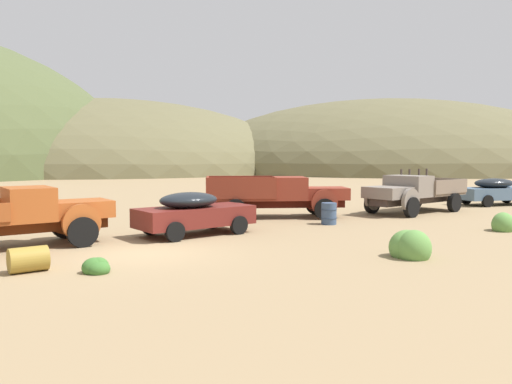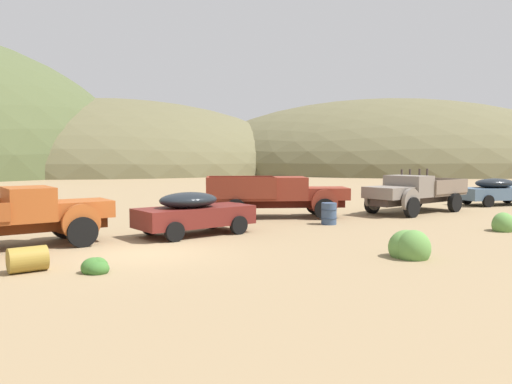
{
  "view_description": "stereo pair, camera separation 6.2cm",
  "coord_description": "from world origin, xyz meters",
  "px_view_note": "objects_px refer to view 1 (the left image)",
  "views": [
    {
      "loc": [
        -2.99,
        -14.65,
        2.87
      ],
      "look_at": [
        5.62,
        4.31,
        1.35
      ],
      "focal_mm": 34.97,
      "sensor_mm": 36.0,
      "label": 1
    },
    {
      "loc": [
        -2.93,
        -14.68,
        2.87
      ],
      "look_at": [
        5.62,
        4.31,
        1.35
      ],
      "focal_mm": 34.97,
      "sensor_mm": 36.0,
      "label": 2
    }
  ],
  "objects_px": {
    "car_oxblood": "(198,212)",
    "car_chalk_blue": "(500,191)",
    "truck_oxide_orange": "(26,216)",
    "truck_primer_gray": "(409,193)",
    "oil_drum_tipped": "(28,259)",
    "oil_drum_foreground": "(329,214)",
    "truck_rust_red": "(286,196)"
  },
  "relations": [
    {
      "from": "car_oxblood",
      "to": "car_chalk_blue",
      "type": "height_order",
      "value": "same"
    },
    {
      "from": "truck_oxide_orange",
      "to": "truck_primer_gray",
      "type": "distance_m",
      "value": 17.54
    },
    {
      "from": "oil_drum_tipped",
      "to": "oil_drum_foreground",
      "type": "relative_size",
      "value": 1.11
    },
    {
      "from": "truck_oxide_orange",
      "to": "car_chalk_blue",
      "type": "relative_size",
      "value": 1.23
    },
    {
      "from": "truck_oxide_orange",
      "to": "car_oxblood",
      "type": "distance_m",
      "value": 5.69
    },
    {
      "from": "oil_drum_tipped",
      "to": "truck_primer_gray",
      "type": "bearing_deg",
      "value": 19.23
    },
    {
      "from": "truck_rust_red",
      "to": "truck_primer_gray",
      "type": "xyz_separation_m",
      "value": [
        6.41,
        -1.03,
        -0.01
      ]
    },
    {
      "from": "car_chalk_blue",
      "to": "oil_drum_tipped",
      "type": "bearing_deg",
      "value": -155.69
    },
    {
      "from": "car_chalk_blue",
      "to": "oil_drum_tipped",
      "type": "relative_size",
      "value": 5.13
    },
    {
      "from": "car_oxblood",
      "to": "truck_rust_red",
      "type": "xyz_separation_m",
      "value": [
        5.29,
        3.15,
        0.2
      ]
    },
    {
      "from": "truck_rust_red",
      "to": "truck_oxide_orange",
      "type": "bearing_deg",
      "value": -143.09
    },
    {
      "from": "car_oxblood",
      "to": "oil_drum_foreground",
      "type": "xyz_separation_m",
      "value": [
        5.81,
        0.29,
        -0.36
      ]
    },
    {
      "from": "car_oxblood",
      "to": "truck_rust_red",
      "type": "height_order",
      "value": "truck_rust_red"
    },
    {
      "from": "truck_oxide_orange",
      "to": "car_chalk_blue",
      "type": "xyz_separation_m",
      "value": [
        25.1,
        3.39,
        -0.17
      ]
    },
    {
      "from": "truck_oxide_orange",
      "to": "oil_drum_foreground",
      "type": "bearing_deg",
      "value": -8.33
    },
    {
      "from": "truck_rust_red",
      "to": "truck_primer_gray",
      "type": "distance_m",
      "value": 6.5
    },
    {
      "from": "truck_rust_red",
      "to": "car_chalk_blue",
      "type": "height_order",
      "value": "truck_rust_red"
    },
    {
      "from": "truck_rust_red",
      "to": "truck_primer_gray",
      "type": "relative_size",
      "value": 1.05
    },
    {
      "from": "car_oxblood",
      "to": "truck_primer_gray",
      "type": "relative_size",
      "value": 0.74
    },
    {
      "from": "oil_drum_tipped",
      "to": "car_chalk_blue",
      "type": "bearing_deg",
      "value": 15.86
    },
    {
      "from": "truck_primer_gray",
      "to": "truck_rust_red",
      "type": "bearing_deg",
      "value": -23.42
    },
    {
      "from": "car_chalk_blue",
      "to": "oil_drum_foreground",
      "type": "xyz_separation_m",
      "value": [
        -13.61,
        -2.9,
        -0.36
      ]
    },
    {
      "from": "truck_primer_gray",
      "to": "oil_drum_tipped",
      "type": "relative_size",
      "value": 6.43
    },
    {
      "from": "truck_primer_gray",
      "to": "car_oxblood",
      "type": "bearing_deg",
      "value": -4.02
    },
    {
      "from": "truck_rust_red",
      "to": "oil_drum_foreground",
      "type": "bearing_deg",
      "value": -59.83
    },
    {
      "from": "car_chalk_blue",
      "to": "oil_drum_tipped",
      "type": "height_order",
      "value": "car_chalk_blue"
    },
    {
      "from": "truck_oxide_orange",
      "to": "truck_primer_gray",
      "type": "xyz_separation_m",
      "value": [
        17.39,
        2.33,
        0.02
      ]
    },
    {
      "from": "truck_primer_gray",
      "to": "car_chalk_blue",
      "type": "xyz_separation_m",
      "value": [
        7.71,
        1.07,
        -0.19
      ]
    },
    {
      "from": "truck_primer_gray",
      "to": "oil_drum_tipped",
      "type": "bearing_deg",
      "value": 4.94
    },
    {
      "from": "car_oxblood",
      "to": "oil_drum_foreground",
      "type": "bearing_deg",
      "value": -10.51
    },
    {
      "from": "oil_drum_tipped",
      "to": "oil_drum_foreground",
      "type": "distance_m",
      "value": 12.2
    },
    {
      "from": "car_chalk_blue",
      "to": "oil_drum_foreground",
      "type": "distance_m",
      "value": 13.92
    }
  ]
}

